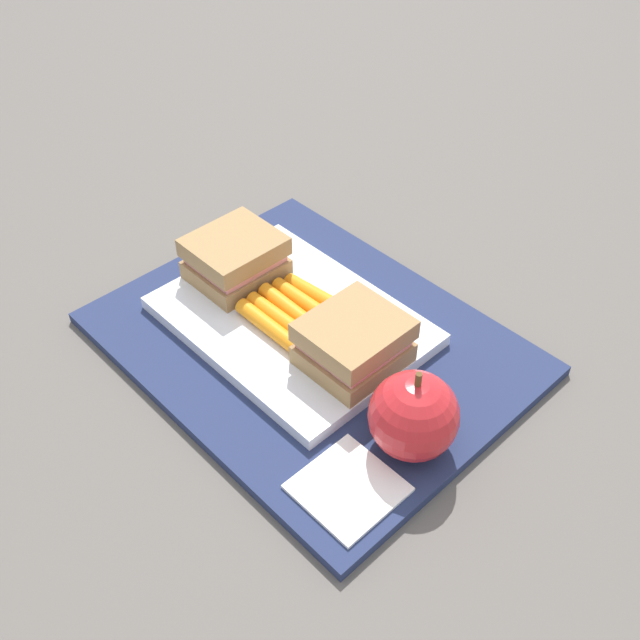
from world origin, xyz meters
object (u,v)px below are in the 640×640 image
Objects in this scene: food_tray at (292,321)px; carrot_sticks_bundle at (292,310)px; sandwich_half_left at (235,258)px; paper_napkin at (348,488)px; apple at (414,416)px; sandwich_half_right at (354,342)px.

carrot_sticks_bundle reaches higher than food_tray.
sandwich_half_left is (-0.08, 0.00, 0.03)m from food_tray.
food_tray is 2.98× the size of carrot_sticks_bundle.
paper_napkin is at bearing -29.00° from carrot_sticks_bundle.
sandwich_half_right is at bearing 164.45° from apple.
carrot_sticks_bundle is 1.10× the size of paper_napkin.
food_tray is 0.17m from apple.
apple is at bearing -15.55° from sandwich_half_right.
sandwich_half_left reaches higher than paper_napkin.
sandwich_half_right reaches higher than carrot_sticks_bundle.
paper_napkin is (-0.00, -0.06, -0.03)m from apple.
apple is at bearing -5.66° from sandwich_half_left.
sandwich_half_right is 0.09m from apple.
sandwich_half_left reaches higher than carrot_sticks_bundle.
carrot_sticks_bundle reaches higher than paper_napkin.
paper_napkin is (0.08, -0.09, -0.03)m from sandwich_half_right.
carrot_sticks_bundle is at bearing 0.22° from sandwich_half_left.
food_tray is at bearing 0.00° from sandwich_half_left.
food_tray is 0.08m from sandwich_half_left.
carrot_sticks_bundle is (0.08, 0.00, -0.02)m from sandwich_half_left.
apple reaches higher than sandwich_half_right.
sandwich_half_left is at bearing 174.34° from apple.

